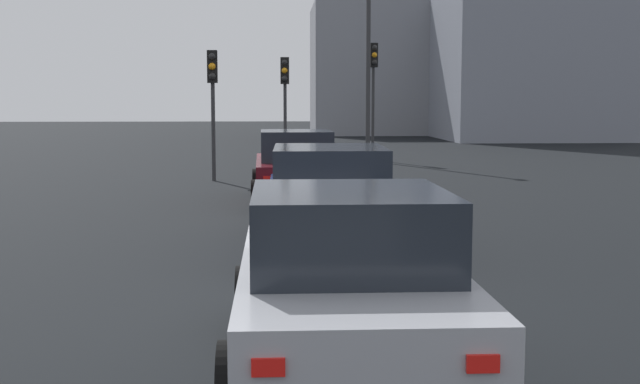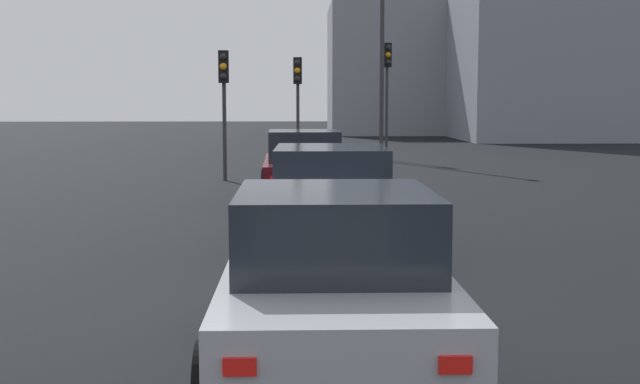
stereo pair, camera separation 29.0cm
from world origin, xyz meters
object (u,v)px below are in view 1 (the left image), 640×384
at_px(traffic_light_near_right, 213,87).
at_px(traffic_light_far_left, 285,88).
at_px(street_lamp_kerbside, 368,28).
at_px(car_silver_third, 347,284).
at_px(car_navy_second, 329,200).
at_px(traffic_light_near_left, 374,77).
at_px(car_maroon_lead, 296,168).

xyz_separation_m(traffic_light_near_right, traffic_light_far_left, (4.93, -2.08, 0.05)).
height_order(traffic_light_far_left, street_lamp_kerbside, street_lamp_kerbside).
height_order(car_silver_third, street_lamp_kerbside, street_lamp_kerbside).
xyz_separation_m(car_silver_third, traffic_light_far_left, (21.43, 0.24, 1.93)).
height_order(car_navy_second, traffic_light_near_left, traffic_light_near_left).
height_order(car_navy_second, traffic_light_far_left, traffic_light_far_left).
distance_m(car_maroon_lead, traffic_light_far_left, 10.04).
bearing_deg(car_maroon_lead, car_silver_third, 179.75).
relative_size(car_navy_second, street_lamp_kerbside, 0.57).
relative_size(car_maroon_lead, traffic_light_near_right, 1.21).
bearing_deg(traffic_light_far_left, traffic_light_near_right, -17.88).
bearing_deg(traffic_light_far_left, car_silver_third, 5.61).
distance_m(car_navy_second, street_lamp_kerbside, 18.84).
distance_m(car_maroon_lead, car_silver_third, 11.57).
relative_size(car_silver_third, street_lamp_kerbside, 0.49).
relative_size(traffic_light_near_left, traffic_light_near_right, 1.20).
xyz_separation_m(car_maroon_lead, car_silver_third, (-11.57, -0.14, -0.02)).
bearing_deg(traffic_light_near_right, car_maroon_lead, 23.49).
relative_size(car_maroon_lead, street_lamp_kerbside, 0.52).
bearing_deg(traffic_light_far_left, street_lamp_kerbside, 132.96).
bearing_deg(traffic_light_near_left, car_maroon_lead, -21.73).
distance_m(traffic_light_far_left, street_lamp_kerbside, 4.54).
bearing_deg(traffic_light_near_right, car_silver_third, 7.58).
bearing_deg(car_silver_third, traffic_light_far_left, 0.81).
bearing_deg(car_navy_second, traffic_light_near_right, 14.40).
distance_m(car_maroon_lead, traffic_light_near_left, 13.29).
distance_m(car_maroon_lead, car_navy_second, 5.90).
height_order(car_maroon_lead, car_silver_third, car_maroon_lead).
relative_size(car_maroon_lead, car_silver_third, 1.06).
relative_size(car_maroon_lead, traffic_light_near_left, 1.00).
bearing_deg(traffic_light_far_left, car_maroon_lead, 5.59).
distance_m(car_navy_second, car_silver_third, 5.68).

